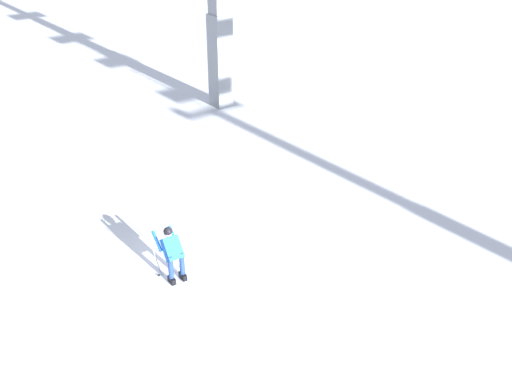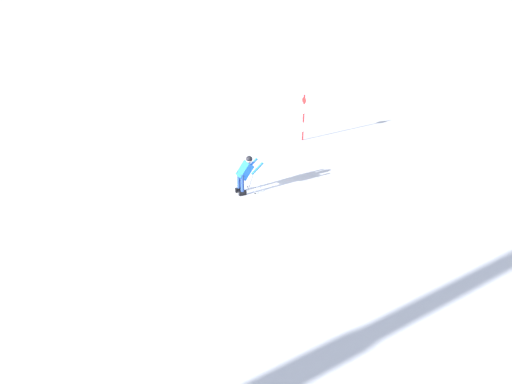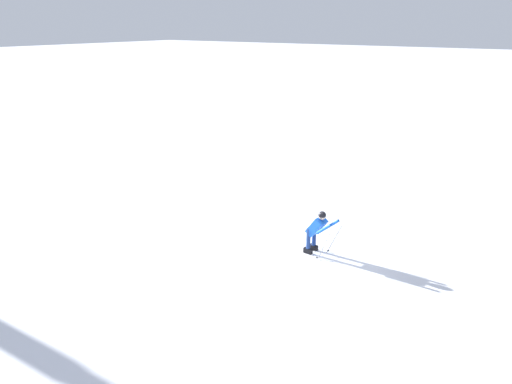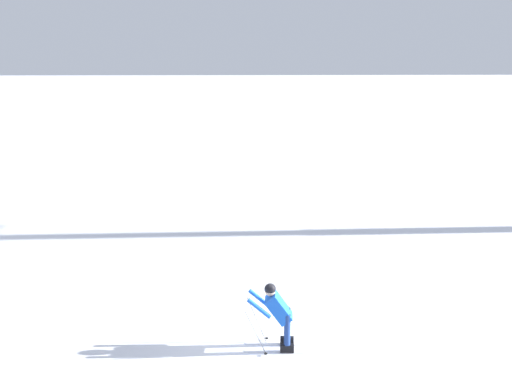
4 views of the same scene
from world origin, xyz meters
TOP-DOWN VIEW (x-y plane):
  - ground_plane at (0.00, 0.00)m, footprint 260.00×260.00m
  - skier_carving_main at (-0.63, -0.54)m, footprint 1.77×0.73m

SIDE VIEW (x-z plane):
  - ground_plane at x=0.00m, z-range 0.00..0.00m
  - skier_carving_main at x=-0.63m, z-range 0.03..1.60m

